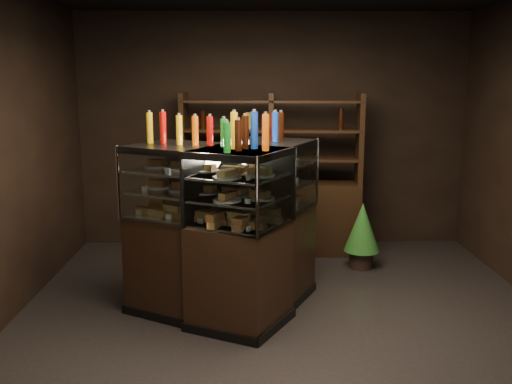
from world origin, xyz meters
The scene contains 7 objects.
ground centered at (0.00, 0.00, 0.00)m, with size 5.00×5.00×0.00m, color black.
room_shell centered at (0.00, 0.00, 1.94)m, with size 5.02×5.02×3.01m.
display_case centered at (-0.48, 0.16, 0.53)m, with size 1.91×1.64×1.60m.
food_display centered at (-0.48, 0.16, 1.19)m, with size 1.45×1.27×0.48m.
bottles_top centered at (-0.48, 0.17, 1.73)m, with size 1.28×1.13×0.30m.
potted_conifer centered at (0.99, 1.42, 0.50)m, with size 0.41×0.41×0.88m.
back_shelving centered at (-0.03, 2.05, 0.61)m, with size 2.24×0.57×2.00m.
Camera 1 is at (-0.34, -4.92, 2.19)m, focal length 40.00 mm.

